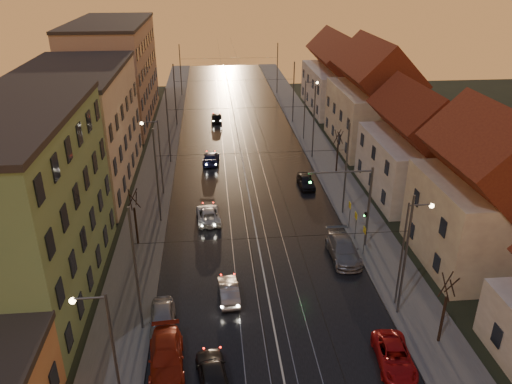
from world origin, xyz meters
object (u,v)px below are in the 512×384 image
object	(u,v)px
street_lamp_3	(307,104)
street_lamp_1	(408,244)
parked_right_1	(343,249)
parked_right_2	(306,181)
parked_left_3	(163,319)
traffic_light_mast	(358,197)
driving_car_4	(217,117)
driving_car_2	(208,214)
driving_car_1	(229,291)
parked_left_2	(166,357)
driving_car_0	(213,374)
street_lamp_2	(157,150)
parked_right_0	(394,356)
street_lamp_0	(107,346)
driving_car_3	(211,158)

from	to	relation	value
street_lamp_3	street_lamp_1	bearing A→B (deg)	-90.00
parked_right_1	parked_right_2	xyz separation A→B (m)	(-0.45, 14.08, -0.12)
parked_left_3	traffic_light_mast	bearing A→B (deg)	26.37
driving_car_4	parked_right_2	bearing A→B (deg)	109.91
driving_car_2	driving_car_4	size ratio (longest dim) A/B	1.17
driving_car_1	parked_left_2	bearing A→B (deg)	54.59
driving_car_1	driving_car_2	xyz separation A→B (m)	(-1.38, 11.99, -0.00)
traffic_light_mast	driving_car_0	bearing A→B (deg)	-130.68
street_lamp_2	parked_right_0	distance (m)	30.38
street_lamp_0	driving_car_4	size ratio (longest dim) A/B	2.06
parked_right_1	parked_right_2	size ratio (longest dim) A/B	1.38
driving_car_4	parked_right_2	size ratio (longest dim) A/B	1.00
driving_car_1	driving_car_4	xyz separation A→B (m)	(0.10, 43.65, 0.03)
street_lamp_0	driving_car_1	size ratio (longest dim) A/B	2.08
street_lamp_2	parked_right_2	bearing A→B (deg)	1.82
street_lamp_2	parked_right_0	world-z (taller)	street_lamp_2
driving_car_0	parked_right_1	world-z (taller)	parked_right_1
street_lamp_3	parked_right_0	size ratio (longest dim) A/B	1.82
traffic_light_mast	street_lamp_1	bearing A→B (deg)	-82.09
street_lamp_3	driving_car_3	bearing A→B (deg)	-149.57
street_lamp_2	parked_right_0	size ratio (longest dim) A/B	1.82
driving_car_1	driving_car_0	bearing A→B (deg)	77.64
driving_car_0	parked_left_3	world-z (taller)	same
parked_right_0	parked_left_2	bearing A→B (deg)	-179.35
street_lamp_3	driving_car_4	size ratio (longest dim) A/B	2.06
parked_right_1	parked_right_0	bearing A→B (deg)	-89.39
driving_car_1	parked_right_2	xyz separation A→B (m)	(9.06, 18.64, 0.03)
parked_right_0	driving_car_2	bearing A→B (deg)	124.73
driving_car_0	parked_right_1	xyz separation A→B (m)	(10.76, 12.45, 0.06)
driving_car_3	parked_right_1	bearing A→B (deg)	120.73
driving_car_2	parked_right_0	size ratio (longest dim) A/B	1.03
street_lamp_3	driving_car_2	xyz separation A→B (m)	(-13.31, -22.17, -4.26)
street_lamp_2	driving_car_0	size ratio (longest dim) A/B	1.90
street_lamp_2	driving_car_1	size ratio (longest dim) A/B	2.08
traffic_light_mast	street_lamp_2	bearing A→B (deg)	144.93
traffic_light_mast	driving_car_0	world-z (taller)	traffic_light_mast
parked_left_3	parked_right_0	xyz separation A→B (m)	(13.99, -4.62, -0.11)
driving_car_4	traffic_light_mast	bearing A→B (deg)	106.15
street_lamp_0	driving_car_0	distance (m)	6.82
parked_right_2	street_lamp_2	bearing A→B (deg)	-179.62
driving_car_1	street_lamp_3	bearing A→B (deg)	-112.57
street_lamp_3	parked_right_0	world-z (taller)	street_lamp_3
driving_car_3	traffic_light_mast	bearing A→B (deg)	125.28
parked_left_3	driving_car_0	bearing A→B (deg)	-62.00
street_lamp_2	parked_left_2	xyz separation A→B (m)	(2.33, -24.47, -4.16)
driving_car_2	parked_right_0	bearing A→B (deg)	115.14
street_lamp_2	driving_car_3	world-z (taller)	street_lamp_2
traffic_light_mast	parked_left_3	xyz separation A→B (m)	(-15.26, -8.95, -3.88)
street_lamp_0	driving_car_0	xyz separation A→B (m)	(5.03, 1.95, -4.17)
street_lamp_1	driving_car_0	bearing A→B (deg)	-155.36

